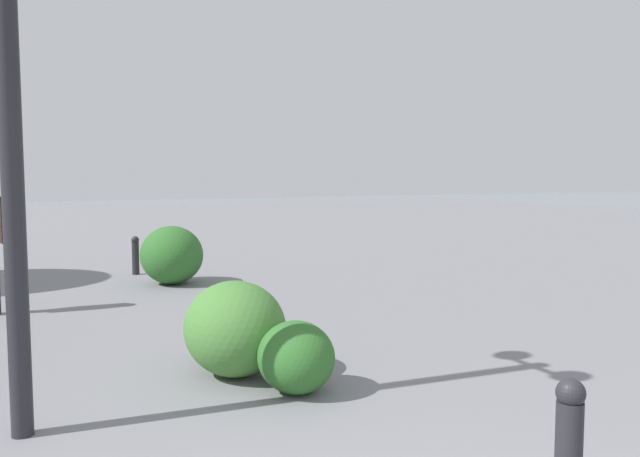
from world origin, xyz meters
TOP-DOWN VIEW (x-y plane):
  - bollard_mid at (9.84, -0.82)m, footprint 0.13×0.13m
  - shrub_low at (4.12, -0.80)m, footprint 0.78×0.70m
  - shrub_round at (3.85, -0.61)m, footprint 0.95×0.86m
  - shrub_wide at (3.22, -0.90)m, footprint 0.67×0.60m
  - shrub_tall at (8.63, -1.17)m, footprint 1.07×0.96m

SIDE VIEW (x-z plane):
  - shrub_wide at x=3.22m, z-range 0.00..0.57m
  - shrub_low at x=4.12m, z-range 0.00..0.66m
  - bollard_mid at x=9.84m, z-range 0.02..0.68m
  - shrub_round at x=3.85m, z-range 0.00..0.81m
  - shrub_tall at x=8.63m, z-range 0.00..0.91m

